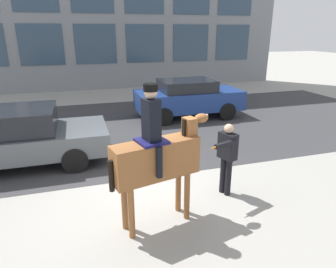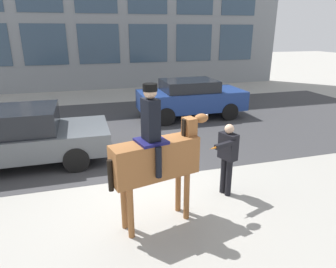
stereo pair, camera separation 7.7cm
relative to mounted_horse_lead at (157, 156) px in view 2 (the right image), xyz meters
name	(u,v)px [view 2 (the right image)]	position (x,y,z in m)	size (l,w,h in m)	color
ground_plane	(146,189)	(0.04, 1.31, -1.37)	(80.00, 80.00, 0.00)	#9E9B93
road_surface	(119,128)	(0.04, 6.06, -1.36)	(23.82, 8.50, 0.01)	#38383A
mounted_horse_lead	(157,156)	(0.00, 0.00, 0.00)	(1.94, 0.79, 2.64)	brown
pedestrian_bystander	(227,154)	(1.69, 0.59, -0.41)	(0.79, 0.65, 1.62)	black
street_car_near_lane	(15,136)	(-2.97, 3.61, -0.58)	(4.77, 2.07, 1.53)	#51565B
street_car_far_lane	(191,98)	(3.12, 6.73, -0.54)	(4.29, 1.97, 1.56)	navy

